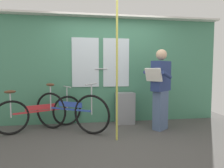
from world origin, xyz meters
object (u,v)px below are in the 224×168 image
(trash_bin_by_wall, at_px, (125,108))
(bicycle_leaning_behind, at_px, (41,113))
(bicycle_near_door, at_px, (70,111))
(handrail_pole, at_px, (117,71))
(passenger_reading_newspaper, at_px, (161,88))

(trash_bin_by_wall, bearing_deg, bicycle_leaning_behind, -173.00)
(bicycle_near_door, relative_size, handrail_pole, 0.63)
(passenger_reading_newspaper, relative_size, trash_bin_by_wall, 2.31)
(bicycle_leaning_behind, bearing_deg, bicycle_near_door, -42.22)
(trash_bin_by_wall, height_order, handrail_pole, handrail_pole)
(bicycle_leaning_behind, bearing_deg, handrail_pole, -54.92)
(bicycle_near_door, height_order, bicycle_leaning_behind, bicycle_near_door)
(bicycle_near_door, distance_m, passenger_reading_newspaper, 1.87)
(bicycle_leaning_behind, xyz_separation_m, handrail_pole, (1.43, -0.78, 0.84))
(bicycle_leaning_behind, relative_size, passenger_reading_newspaper, 0.98)
(passenger_reading_newspaper, bearing_deg, handrail_pole, -11.62)
(passenger_reading_newspaper, distance_m, trash_bin_by_wall, 0.96)
(bicycle_near_door, bearing_deg, trash_bin_by_wall, 48.44)
(passenger_reading_newspaper, xyz_separation_m, trash_bin_by_wall, (-0.61, 0.54, -0.51))
(trash_bin_by_wall, bearing_deg, bicycle_near_door, -161.90)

